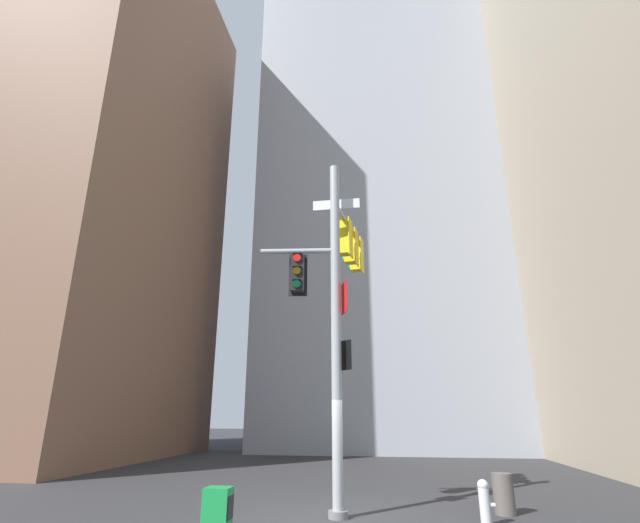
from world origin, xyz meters
The scene contains 7 objects.
ground centered at (0.00, 0.00, 0.00)m, with size 120.00×120.00×0.00m, color #2D2D30.
building_tower_left centered at (-18.06, 11.43, 15.85)m, with size 15.24×15.24×31.69m, color brown.
building_mid_block centered at (1.00, 23.58, 20.60)m, with size 16.17×16.17×41.19m, color #9399A3.
signal_pole_assembly centered at (-0.04, 0.67, 5.51)m, with size 2.62×3.32×8.73m.
fire_hydrant centered at (3.11, -0.24, 0.46)m, with size 0.33×0.23×0.88m.
newspaper_box centered at (-1.70, -3.02, 0.51)m, with size 0.45×0.36×1.01m.
trash_bin centered at (3.74, 0.94, 0.44)m, with size 0.47×0.47×0.87m, color #59514C.
Camera 1 is at (1.27, -11.34, 2.20)m, focal length 25.89 mm.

